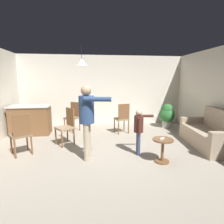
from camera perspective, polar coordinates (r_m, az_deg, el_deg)
The scene contains 14 objects.
ground at distance 4.35m, azimuth 0.48°, elevation -13.70°, with size 7.68×7.68×0.00m, color #9E9384.
wall_back at distance 7.18m, azimuth -2.85°, elevation 6.82°, with size 6.40×0.10×2.70m, color silver.
couch_floral at distance 5.50m, azimuth 28.75°, elevation -6.20°, with size 1.04×1.88×1.00m.
kitchen_counter at distance 6.42m, azimuth -24.37°, elevation -2.32°, with size 1.26×0.66×0.95m.
side_table_by_couch at distance 4.07m, azimuth 15.74°, elevation -10.82°, with size 0.44×0.44×0.52m.
person_adult at distance 3.92m, azimuth -7.85°, elevation -0.75°, with size 0.76×0.59×1.65m.
person_child at distance 4.26m, azimuth 8.57°, elevation -4.64°, with size 0.59×0.32×1.09m.
dining_chair_by_counter at distance 4.71m, azimuth -26.87°, elevation -5.91°, with size 0.58×0.58×1.00m.
dining_chair_near_wall at distance 5.96m, azimuth 3.32°, elevation -1.65°, with size 0.51×0.51×1.00m.
dining_chair_centre_back at distance 6.38m, azimuth -12.17°, elevation -1.08°, with size 0.59×0.59×1.00m.
dining_chair_spare at distance 5.10m, azimuth -14.13°, elevation -3.94°, with size 0.59×0.59×1.00m.
potted_plant_corner at distance 7.01m, azimuth 17.04°, elevation -0.76°, with size 0.58×0.58×0.89m.
spare_remote_on_table at distance 3.97m, azimuth 15.52°, elevation -8.14°, with size 0.04×0.13×0.04m, color white.
ceiling_light_pendant at distance 5.28m, azimuth -9.54°, elevation 15.33°, with size 0.32×0.32×0.55m.
Camera 1 is at (-0.52, -3.95, 1.75)m, focal length 28.83 mm.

